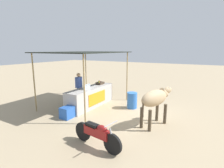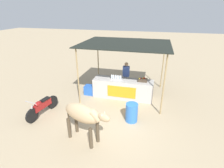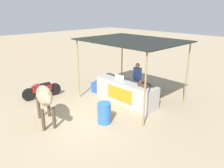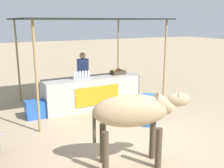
{
  "view_description": "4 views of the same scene",
  "coord_description": "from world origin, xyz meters",
  "px_view_note": "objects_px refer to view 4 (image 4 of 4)",
  "views": [
    {
      "loc": [
        -6.89,
        -2.98,
        2.84
      ],
      "look_at": [
        0.31,
        1.13,
        1.2
      ],
      "focal_mm": 28.0,
      "sensor_mm": 36.0,
      "label": 1
    },
    {
      "loc": [
        1.46,
        -5.75,
        4.26
      ],
      "look_at": [
        -0.32,
        1.17,
        1.14
      ],
      "focal_mm": 28.0,
      "sensor_mm": 36.0,
      "label": 2
    },
    {
      "loc": [
        6.02,
        -4.5,
        3.96
      ],
      "look_at": [
        0.12,
        1.24,
        1.1
      ],
      "focal_mm": 35.0,
      "sensor_mm": 36.0,
      "label": 3
    },
    {
      "loc": [
        -3.09,
        -5.07,
        2.66
      ],
      "look_at": [
        0.38,
        1.57,
        0.84
      ],
      "focal_mm": 42.0,
      "sensor_mm": 36.0,
      "label": 4
    }
  ],
  "objects_px": {
    "fruit_crate": "(118,72)",
    "cooler_box": "(37,109)",
    "cow": "(134,113)",
    "stall_counter": "(92,92)",
    "water_barrel": "(148,110)",
    "vendor_behind_counter": "(83,76)"
  },
  "relations": [
    {
      "from": "cooler_box",
      "to": "cow",
      "type": "bearing_deg",
      "value": -72.31
    },
    {
      "from": "vendor_behind_counter",
      "to": "water_barrel",
      "type": "xyz_separation_m",
      "value": [
        0.73,
        -2.71,
        -0.46
      ]
    },
    {
      "from": "cow",
      "to": "stall_counter",
      "type": "bearing_deg",
      "value": 79.3
    },
    {
      "from": "fruit_crate",
      "to": "cooler_box",
      "type": "relative_size",
      "value": 0.73
    },
    {
      "from": "stall_counter",
      "to": "vendor_behind_counter",
      "type": "distance_m",
      "value": 0.84
    },
    {
      "from": "cooler_box",
      "to": "cow",
      "type": "relative_size",
      "value": 0.33
    },
    {
      "from": "water_barrel",
      "to": "cooler_box",
      "type": "bearing_deg",
      "value": 143.14
    },
    {
      "from": "fruit_crate",
      "to": "water_barrel",
      "type": "height_order",
      "value": "fruit_crate"
    },
    {
      "from": "stall_counter",
      "to": "fruit_crate",
      "type": "height_order",
      "value": "fruit_crate"
    },
    {
      "from": "fruit_crate",
      "to": "cow",
      "type": "height_order",
      "value": "cow"
    },
    {
      "from": "cooler_box",
      "to": "vendor_behind_counter",
      "type": "bearing_deg",
      "value": 25.94
    },
    {
      "from": "cooler_box",
      "to": "cow",
      "type": "xyz_separation_m",
      "value": [
        1.08,
        -3.39,
        0.79
      ]
    },
    {
      "from": "fruit_crate",
      "to": "cooler_box",
      "type": "height_order",
      "value": "fruit_crate"
    },
    {
      "from": "stall_counter",
      "to": "water_barrel",
      "type": "distance_m",
      "value": 2.09
    },
    {
      "from": "vendor_behind_counter",
      "to": "cow",
      "type": "bearing_deg",
      "value": -98.93
    },
    {
      "from": "vendor_behind_counter",
      "to": "water_barrel",
      "type": "distance_m",
      "value": 2.84
    },
    {
      "from": "fruit_crate",
      "to": "water_barrel",
      "type": "bearing_deg",
      "value": -95.95
    },
    {
      "from": "stall_counter",
      "to": "cow",
      "type": "distance_m",
      "value": 3.59
    },
    {
      "from": "stall_counter",
      "to": "fruit_crate",
      "type": "xyz_separation_m",
      "value": [
        0.95,
        0.06,
        0.55
      ]
    },
    {
      "from": "vendor_behind_counter",
      "to": "water_barrel",
      "type": "height_order",
      "value": "vendor_behind_counter"
    },
    {
      "from": "stall_counter",
      "to": "cooler_box",
      "type": "bearing_deg",
      "value": -176.8
    },
    {
      "from": "fruit_crate",
      "to": "vendor_behind_counter",
      "type": "relative_size",
      "value": 0.27
    }
  ]
}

